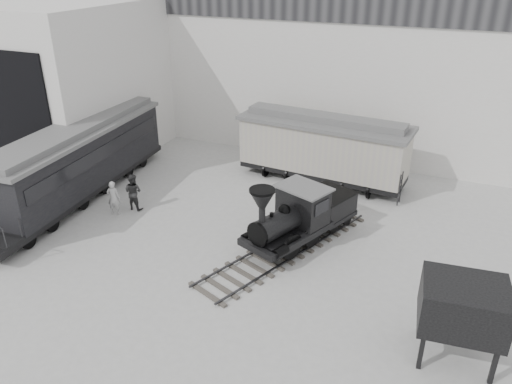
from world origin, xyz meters
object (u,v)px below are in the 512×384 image
at_px(visitor_b, 133,192).
at_px(boxcar, 323,147).
at_px(visitor_a, 114,198).
at_px(passenger_coach, 79,160).
at_px(locomotive, 298,219).
at_px(coal_hopper, 462,311).

bearing_deg(visitor_b, boxcar, -137.69).
bearing_deg(visitor_a, passenger_coach, -38.86).
height_order(locomotive, boxcar, boxcar).
xyz_separation_m(locomotive, boxcar, (-0.90, 6.86, 0.77)).
bearing_deg(boxcar, locomotive, -77.78).
xyz_separation_m(passenger_coach, visitor_b, (3.42, -0.32, -1.01)).
bearing_deg(visitor_a, coal_hopper, 150.32).
bearing_deg(passenger_coach, locomotive, -5.65).
distance_m(boxcar, passenger_coach, 12.77).
relative_size(locomotive, passenger_coach, 0.71).
distance_m(locomotive, visitor_b, 8.43).
distance_m(locomotive, passenger_coach, 11.86).
xyz_separation_m(locomotive, passenger_coach, (-11.84, 0.28, 0.72)).
distance_m(boxcar, coal_hopper, 13.62).
bearing_deg(locomotive, visitor_a, -152.91).
relative_size(locomotive, coal_hopper, 3.47).
xyz_separation_m(visitor_a, visitor_b, (0.53, 0.85, 0.05)).
relative_size(locomotive, visitor_b, 5.09).
xyz_separation_m(passenger_coach, coal_hopper, (18.53, -4.72, -0.17)).
xyz_separation_m(boxcar, passenger_coach, (-10.94, -6.58, -0.05)).
xyz_separation_m(visitor_b, coal_hopper, (15.12, -4.40, 0.84)).
relative_size(passenger_coach, visitor_b, 7.17).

